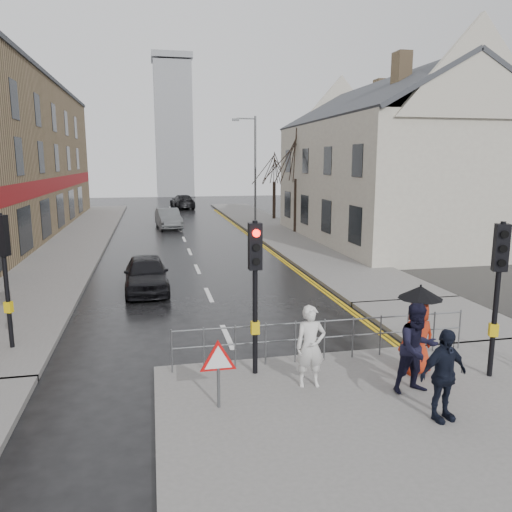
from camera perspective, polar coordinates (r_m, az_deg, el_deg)
name	(u,v)px	position (r m, az deg, el deg)	size (l,w,h in m)	color
ground	(248,383)	(11.22, -0.92, -14.34)	(120.00, 120.00, 0.00)	black
near_pavement	(470,455)	(9.39, 23.27, -20.15)	(10.00, 9.00, 0.14)	#605E5B
left_pavement	(79,237)	(33.62, -19.58, 2.10)	(4.00, 44.00, 0.14)	#605E5B
right_pavement	(270,227)	(36.28, 1.66, 3.30)	(4.00, 40.00, 0.14)	#605E5B
pavement_bridge_right	(440,319)	(16.16, 20.31, -6.80)	(4.00, 4.20, 0.14)	#605E5B
building_right_cream	(388,161)	(31.25, 14.84, 10.43)	(9.00, 16.40, 10.10)	beige
church_tower	(174,131)	(72.19, -9.40, 13.96)	(5.00, 5.00, 18.00)	gray
traffic_signal_near_left	(255,271)	(10.64, -0.10, -1.72)	(0.28, 0.27, 3.40)	black
traffic_signal_near_right	(499,272)	(11.68, 26.00, -1.70)	(0.34, 0.33, 3.40)	black
traffic_signal_far_left	(4,257)	(13.66, -26.86, -0.11)	(0.34, 0.33, 3.40)	black
guard_railing_front	(325,331)	(11.92, 7.85, -8.45)	(7.14, 0.04, 1.00)	#595B5E
warning_sign	(218,363)	(9.59, -4.34, -12.07)	(0.80, 0.07, 1.35)	#595B5E
street_lamp	(253,162)	(38.76, -0.35, 10.65)	(1.83, 0.25, 8.00)	#595B5E
tree_near	(296,156)	(33.34, 4.64, 11.35)	(2.40, 2.40, 6.58)	#2F241A
tree_far	(274,166)	(41.19, 2.11, 10.26)	(2.40, 2.40, 5.64)	#2F241A
pedestrian_a	(310,346)	(10.52, 6.24, -10.23)	(0.63, 0.41, 1.72)	silver
pedestrian_b	(417,348)	(10.67, 17.96, -10.01)	(0.91, 0.71, 1.86)	black
pedestrian_with_umbrella	(418,326)	(11.52, 18.07, -7.56)	(0.96, 0.96, 1.99)	#AD2C14
pedestrian_d	(443,375)	(9.78, 20.63, -12.60)	(1.00, 0.42, 1.71)	black
car_parked	(146,274)	(18.95, -12.44, -1.99)	(1.57, 3.91, 1.33)	black
car_mid	(168,219)	(36.67, -9.99, 4.24)	(1.51, 4.33, 1.43)	#4B4E51
car_far	(182,202)	(52.15, -8.40, 6.17)	(2.00, 4.92, 1.43)	black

